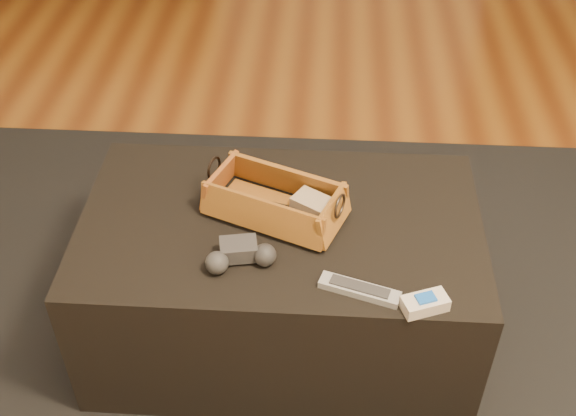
# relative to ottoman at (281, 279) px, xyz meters

# --- Properties ---
(floor) EXTENTS (5.00, 5.50, 0.01)m
(floor) POSITION_rel_ottoman_xyz_m (0.08, -0.11, -0.23)
(floor) COLOR brown
(floor) RESTS_ON ground
(area_rug) EXTENTS (2.60, 2.00, 0.01)m
(area_rug) POSITION_rel_ottoman_xyz_m (-0.00, -0.05, -0.22)
(area_rug) COLOR black
(area_rug) RESTS_ON floor
(ottoman) EXTENTS (1.00, 0.60, 0.42)m
(ottoman) POSITION_rel_ottoman_xyz_m (0.00, 0.00, 0.00)
(ottoman) COLOR black
(ottoman) RESTS_ON area_rug
(tv_remote) EXTENTS (0.18, 0.09, 0.02)m
(tv_remote) POSITION_rel_ottoman_xyz_m (-0.04, 0.02, 0.23)
(tv_remote) COLOR black
(tv_remote) RESTS_ON wicker_basket
(cloth_bundle) EXTENTS (0.11, 0.10, 0.05)m
(cloth_bundle) POSITION_rel_ottoman_xyz_m (0.08, 0.01, 0.25)
(cloth_bundle) COLOR tan
(cloth_bundle) RESTS_ON wicker_basket
(wicker_basket) EXTENTS (0.38, 0.29, 0.12)m
(wicker_basket) POSITION_rel_ottoman_xyz_m (-0.01, 0.02, 0.25)
(wicker_basket) COLOR #AB6426
(wicker_basket) RESTS_ON ottoman
(game_controller) EXTENTS (0.17, 0.12, 0.05)m
(game_controller) POSITION_rel_ottoman_xyz_m (-0.08, -0.15, 0.24)
(game_controller) COLOR #2E2E31
(game_controller) RESTS_ON ottoman
(silver_remote) EXTENTS (0.19, 0.09, 0.02)m
(silver_remote) POSITION_rel_ottoman_xyz_m (0.19, -0.23, 0.22)
(silver_remote) COLOR #A3A6AA
(silver_remote) RESTS_ON ottoman
(cream_gadget) EXTENTS (0.11, 0.08, 0.04)m
(cream_gadget) POSITION_rel_ottoman_xyz_m (0.33, -0.27, 0.23)
(cream_gadget) COLOR beige
(cream_gadget) RESTS_ON ottoman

